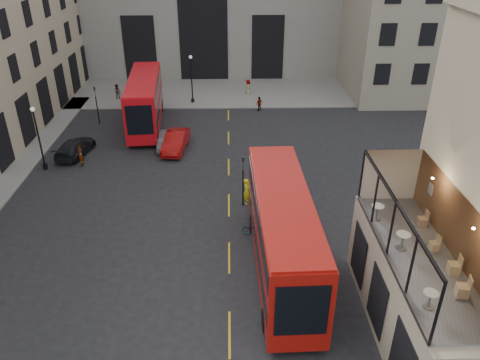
{
  "coord_description": "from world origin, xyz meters",
  "views": [
    {
      "loc": [
        -1.88,
        -16.42,
        17.5
      ],
      "look_at": [
        -1.25,
        10.22,
        3.0
      ],
      "focal_mm": 35.0,
      "sensor_mm": 36.0,
      "label": 1
    }
  ],
  "objects_px": {
    "cafe_table_mid": "(403,239)",
    "cafe_chair_a": "(463,290)",
    "pedestrian_a": "(118,92)",
    "pedestrian_c": "(259,104)",
    "street_lamp_a": "(40,142)",
    "bicycle": "(255,229)",
    "traffic_light_near": "(243,175)",
    "cafe_chair_b": "(454,268)",
    "car_c": "(75,147)",
    "cafe_table_near": "(430,297)",
    "pedestrian_e": "(81,155)",
    "cafe_chair_d": "(422,221)",
    "traffic_light_far": "(96,100)",
    "car_b": "(176,141)",
    "pedestrian_d": "(248,87)",
    "car_a": "(165,141)",
    "cafe_table_far": "(377,210)",
    "cafe_chair_c": "(434,246)",
    "bus_far": "(145,99)",
    "cyclist": "(247,191)",
    "pedestrian_b": "(149,112)",
    "street_lamp_b": "(192,82)",
    "bus_near": "(282,230)"
  },
  "relations": [
    {
      "from": "car_b",
      "to": "cafe_table_mid",
      "type": "xyz_separation_m",
      "value": [
        12.51,
        -20.93,
        4.33
      ]
    },
    {
      "from": "car_b",
      "to": "cafe_chair_c",
      "type": "xyz_separation_m",
      "value": [
        13.95,
        -21.05,
        4.02
      ]
    },
    {
      "from": "bicycle",
      "to": "pedestrian_c",
      "type": "height_order",
      "value": "pedestrian_c"
    },
    {
      "from": "bus_near",
      "to": "car_b",
      "type": "xyz_separation_m",
      "value": [
        -7.62,
        16.76,
        -2.02
      ]
    },
    {
      "from": "cafe_table_mid",
      "to": "cafe_chair_a",
      "type": "xyz_separation_m",
      "value": [
        1.39,
        -3.11,
        -0.25
      ]
    },
    {
      "from": "bus_far",
      "to": "cafe_chair_a",
      "type": "height_order",
      "value": "cafe_chair_a"
    },
    {
      "from": "pedestrian_e",
      "to": "cafe_table_near",
      "type": "distance_m",
      "value": 29.65
    },
    {
      "from": "street_lamp_b",
      "to": "car_b",
      "type": "distance_m",
      "value": 12.61
    },
    {
      "from": "traffic_light_far",
      "to": "cafe_table_far",
      "type": "distance_m",
      "value": 32.35
    },
    {
      "from": "bus_far",
      "to": "cafe_table_near",
      "type": "height_order",
      "value": "cafe_table_near"
    },
    {
      "from": "cafe_table_far",
      "to": "pedestrian_d",
      "type": "bearing_deg",
      "value": 98.58
    },
    {
      "from": "car_c",
      "to": "cafe_table_mid",
      "type": "relative_size",
      "value": 6.04
    },
    {
      "from": "cafe_chair_a",
      "to": "traffic_light_far",
      "type": "bearing_deg",
      "value": 126.07
    },
    {
      "from": "car_a",
      "to": "cafe_chair_a",
      "type": "height_order",
      "value": "cafe_chair_a"
    },
    {
      "from": "street_lamp_b",
      "to": "pedestrian_e",
      "type": "height_order",
      "value": "street_lamp_b"
    },
    {
      "from": "traffic_light_near",
      "to": "cyclist",
      "type": "height_order",
      "value": "traffic_light_near"
    },
    {
      "from": "traffic_light_near",
      "to": "cafe_chair_b",
      "type": "xyz_separation_m",
      "value": [
        8.49,
        -13.15,
        2.45
      ]
    },
    {
      "from": "cafe_table_near",
      "to": "cafe_chair_b",
      "type": "relative_size",
      "value": 0.8
    },
    {
      "from": "pedestrian_d",
      "to": "cafe_chair_d",
      "type": "bearing_deg",
      "value": 154.05
    },
    {
      "from": "pedestrian_c",
      "to": "cafe_table_near",
      "type": "distance_m",
      "value": 35.02
    },
    {
      "from": "pedestrian_b",
      "to": "cafe_table_far",
      "type": "bearing_deg",
      "value": -121.24
    },
    {
      "from": "traffic_light_near",
      "to": "cafe_table_near",
      "type": "relative_size",
      "value": 5.23
    },
    {
      "from": "car_a",
      "to": "pedestrian_d",
      "type": "height_order",
      "value": "pedestrian_d"
    },
    {
      "from": "traffic_light_far",
      "to": "pedestrian_b",
      "type": "xyz_separation_m",
      "value": [
        4.94,
        0.56,
        -1.46
      ]
    },
    {
      "from": "bus_near",
      "to": "pedestrian_c",
      "type": "relative_size",
      "value": 8.29
    },
    {
      "from": "bus_near",
      "to": "cafe_chair_d",
      "type": "xyz_separation_m",
      "value": [
        6.51,
        -2.35,
        2.02
      ]
    },
    {
      "from": "pedestrian_e",
      "to": "cafe_chair_d",
      "type": "xyz_separation_m",
      "value": [
        21.63,
        -16.12,
        3.9
      ]
    },
    {
      "from": "cafe_chair_c",
      "to": "cyclist",
      "type": "bearing_deg",
      "value": 124.13
    },
    {
      "from": "car_c",
      "to": "cafe_chair_a",
      "type": "xyz_separation_m",
      "value": [
        22.5,
        -23.23,
        4.18
      ]
    },
    {
      "from": "pedestrian_d",
      "to": "cafe_table_far",
      "type": "height_order",
      "value": "cafe_table_far"
    },
    {
      "from": "street_lamp_a",
      "to": "pedestrian_b",
      "type": "distance_m",
      "value": 12.72
    },
    {
      "from": "street_lamp_a",
      "to": "cafe_chair_a",
      "type": "height_order",
      "value": "cafe_chair_a"
    },
    {
      "from": "cyclist",
      "to": "cafe_chair_b",
      "type": "bearing_deg",
      "value": -134.76
    },
    {
      "from": "pedestrian_b",
      "to": "cafe_chair_a",
      "type": "relative_size",
      "value": 2.07
    },
    {
      "from": "cyclist",
      "to": "cafe_chair_d",
      "type": "xyz_separation_m",
      "value": [
        8.19,
        -9.89,
        3.89
      ]
    },
    {
      "from": "street_lamp_a",
      "to": "cafe_chair_c",
      "type": "height_order",
      "value": "cafe_chair_c"
    },
    {
      "from": "traffic_light_far",
      "to": "pedestrian_e",
      "type": "height_order",
      "value": "traffic_light_far"
    },
    {
      "from": "pedestrian_e",
      "to": "cafe_chair_c",
      "type": "xyz_separation_m",
      "value": [
        21.45,
        -18.06,
        3.88
      ]
    },
    {
      "from": "car_b",
      "to": "cafe_chair_c",
      "type": "bearing_deg",
      "value": -49.75
    },
    {
      "from": "traffic_light_far",
      "to": "car_b",
      "type": "relative_size",
      "value": 0.77
    },
    {
      "from": "pedestrian_a",
      "to": "pedestrian_c",
      "type": "xyz_separation_m",
      "value": [
        15.9,
        -3.89,
        -0.14
      ]
    },
    {
      "from": "street_lamp_a",
      "to": "bicycle",
      "type": "height_order",
      "value": "street_lamp_a"
    },
    {
      "from": "pedestrian_a",
      "to": "cafe_chair_a",
      "type": "bearing_deg",
      "value": -54.46
    },
    {
      "from": "bus_far",
      "to": "pedestrian_a",
      "type": "xyz_separation_m",
      "value": [
        -4.45,
        7.8,
        -1.81
      ]
    },
    {
      "from": "traffic_light_far",
      "to": "cafe_table_near",
      "type": "relative_size",
      "value": 5.23
    },
    {
      "from": "bus_far",
      "to": "cafe_table_near",
      "type": "relative_size",
      "value": 16.93
    },
    {
      "from": "traffic_light_near",
      "to": "cafe_chair_b",
      "type": "bearing_deg",
      "value": -57.15
    },
    {
      "from": "cafe_chair_b",
      "to": "pedestrian_d",
      "type": "bearing_deg",
      "value": 100.72
    },
    {
      "from": "cafe_table_far",
      "to": "cafe_table_near",
      "type": "bearing_deg",
      "value": -87.42
    },
    {
      "from": "car_b",
      "to": "pedestrian_c",
      "type": "xyz_separation_m",
      "value": [
        7.99,
        9.85,
        -0.04
      ]
    }
  ]
}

